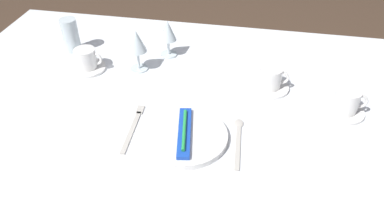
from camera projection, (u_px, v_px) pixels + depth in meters
dining_table at (192, 116)px, 1.31m from camera, size 1.80×1.11×0.74m
dinner_plate at (184, 136)px, 1.09m from camera, size 0.25×0.25×0.02m
toothbrush_package at (184, 132)px, 1.08m from camera, size 0.07×0.21×0.02m
fork_outer at (134, 126)px, 1.14m from camera, size 0.03×0.22×0.00m
spoon_soup at (238, 137)px, 1.10m from camera, size 0.03×0.21×0.01m
saucer_left at (88, 68)px, 1.39m from camera, size 0.13×0.13×0.01m
coffee_cup_left at (86, 58)px, 1.36m from camera, size 0.10×0.08×0.07m
saucer_right at (269, 87)px, 1.29m from camera, size 0.14×0.14×0.01m
coffee_cup_right at (271, 77)px, 1.27m from camera, size 0.10×0.08×0.07m
saucer_far at (343, 111)px, 1.19m from camera, size 0.13×0.13×0.01m
coffee_cup_far at (347, 101)px, 1.16m from camera, size 0.10×0.08×0.07m
wine_glass_centre at (168, 32)px, 1.41m from camera, size 0.06×0.06×0.15m
wine_glass_left at (137, 43)px, 1.32m from camera, size 0.07×0.07×0.16m
drink_tumbler at (71, 37)px, 1.46m from camera, size 0.06×0.06×0.13m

